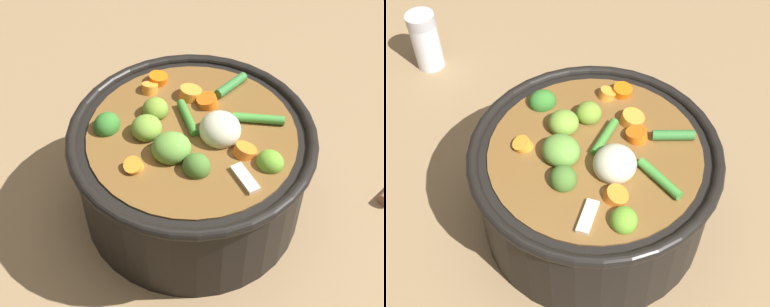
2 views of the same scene
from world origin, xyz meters
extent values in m
plane|color=#8C704C|center=(0.00, 0.00, 0.00)|extent=(1.10, 1.10, 0.00)
cylinder|color=black|center=(0.00, 0.00, 0.06)|extent=(0.25, 0.25, 0.12)
torus|color=black|center=(0.00, 0.00, 0.12)|extent=(0.26, 0.26, 0.01)
cylinder|color=brown|center=(0.00, 0.00, 0.06)|extent=(0.22, 0.22, 0.11)
ellipsoid|color=olive|center=(0.04, 0.03, 0.12)|extent=(0.04, 0.04, 0.02)
ellipsoid|color=#347629|center=(0.03, 0.08, 0.12)|extent=(0.04, 0.04, 0.03)
ellipsoid|color=#46722B|center=(-0.05, 0.01, 0.12)|extent=(0.04, 0.04, 0.03)
ellipsoid|color=olive|center=(0.01, 0.04, 0.13)|extent=(0.04, 0.04, 0.02)
ellipsoid|color=#62973A|center=(-0.02, 0.03, 0.13)|extent=(0.04, 0.04, 0.03)
ellipsoid|color=#659E2C|center=(-0.06, -0.06, 0.12)|extent=(0.04, 0.04, 0.02)
cylinder|color=orange|center=(0.08, 0.03, 0.12)|extent=(0.03, 0.03, 0.02)
cylinder|color=orange|center=(-0.03, 0.07, 0.12)|extent=(0.03, 0.03, 0.02)
cylinder|color=orange|center=(0.04, -0.03, 0.12)|extent=(0.03, 0.03, 0.02)
cylinder|color=#D9610C|center=(0.09, 0.02, 0.12)|extent=(0.03, 0.03, 0.02)
cylinder|color=orange|center=(0.06, -0.01, 0.12)|extent=(0.03, 0.03, 0.02)
cylinder|color=orange|center=(-0.04, -0.05, 0.12)|extent=(0.03, 0.03, 0.02)
ellipsoid|color=beige|center=(-0.01, -0.03, 0.13)|extent=(0.05, 0.05, 0.04)
cylinder|color=#3D7E2D|center=(0.02, 0.00, 0.12)|extent=(0.05, 0.01, 0.01)
cylinder|color=#429137|center=(0.00, -0.07, 0.12)|extent=(0.03, 0.05, 0.01)
cylinder|color=#357734|center=(0.06, -0.06, 0.12)|extent=(0.03, 0.04, 0.01)
cube|color=beige|center=(-0.07, -0.03, 0.12)|extent=(0.04, 0.02, 0.01)
camera|label=1|loc=(-0.39, 0.09, 0.53)|focal=52.22mm
camera|label=2|loc=(-0.32, -0.18, 0.55)|focal=52.12mm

